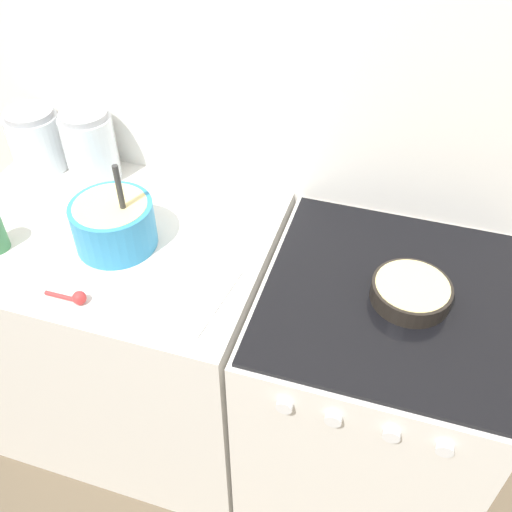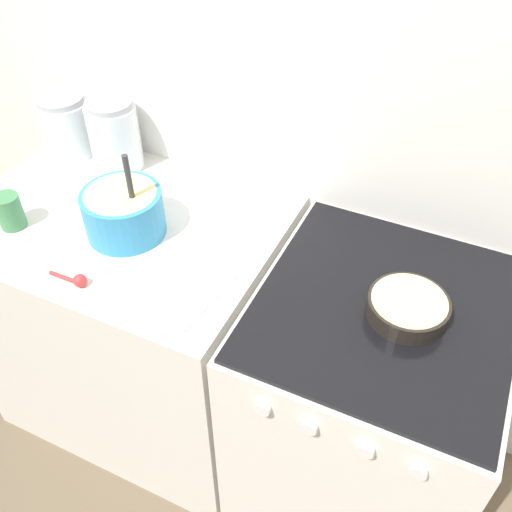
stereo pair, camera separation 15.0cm
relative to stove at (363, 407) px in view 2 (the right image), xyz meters
name	(u,v)px [view 2 (the right image)]	position (x,y,z in m)	size (l,w,h in m)	color
wall_back	(319,112)	(-0.34, 0.37, 0.74)	(4.90, 0.05, 2.40)	white
countertop_cabinet	(139,321)	(-0.82, 0.00, 0.00)	(0.95, 0.69, 0.92)	silver
stove	(363,407)	(0.00, 0.00, 0.00)	(0.66, 0.71, 0.92)	white
mixing_bowl	(123,210)	(-0.76, -0.03, 0.54)	(0.23, 0.23, 0.27)	#338CBF
baking_pan	(408,307)	(0.05, -0.01, 0.49)	(0.20, 0.20, 0.05)	black
storage_jar_left	(67,129)	(-1.18, 0.24, 0.55)	(0.17, 0.17, 0.20)	silver
storage_jar_middle	(115,139)	(-0.98, 0.24, 0.56)	(0.16, 0.16, 0.23)	silver
tin_can	(10,211)	(-1.08, -0.15, 0.51)	(0.07, 0.07, 0.10)	#3F7F4C
recipe_page	(178,282)	(-0.52, -0.15, 0.46)	(0.27, 0.28, 0.01)	white
measuring_spoon	(76,280)	(-0.76, -0.27, 0.48)	(0.12, 0.04, 0.04)	red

